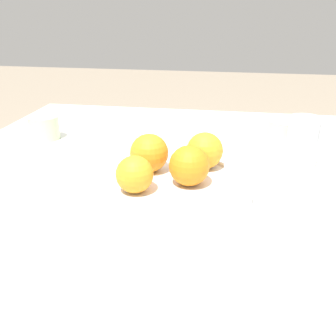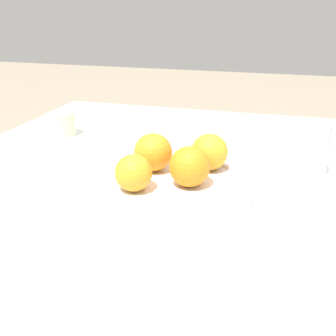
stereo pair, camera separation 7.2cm
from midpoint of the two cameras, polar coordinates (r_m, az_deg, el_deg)
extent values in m
cube|color=white|center=(1.11, 7.67, -17.05)|extent=(1.36, 0.85, 0.75)
cylinder|color=silver|center=(0.74, -2.80, -3.09)|extent=(0.32, 0.32, 0.01)
torus|color=silver|center=(0.74, -2.81, -2.58)|extent=(0.32, 0.32, 0.01)
sphere|color=orange|center=(0.79, -5.38, 2.15)|extent=(0.08, 0.08, 0.08)
sphere|color=orange|center=(0.73, 0.26, 0.29)|extent=(0.08, 0.08, 0.08)
sphere|color=orange|center=(0.80, 2.79, 2.50)|extent=(0.08, 0.08, 0.08)
sphere|color=orange|center=(0.71, -7.81, -0.98)|extent=(0.07, 0.07, 0.07)
cylinder|color=silver|center=(0.87, 16.66, 3.40)|extent=(0.06, 0.06, 0.11)
cylinder|color=#B7CC9E|center=(1.02, 14.44, 4.96)|extent=(0.08, 0.08, 0.06)
cylinder|color=#B7CC9E|center=(1.09, -19.37, 5.49)|extent=(0.08, 0.08, 0.06)
cube|color=white|center=(1.16, 8.35, 6.13)|extent=(0.14, 0.13, 0.01)
camera|label=1|loc=(0.04, -92.86, -1.20)|focal=42.00mm
camera|label=2|loc=(0.04, 87.14, 1.20)|focal=42.00mm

